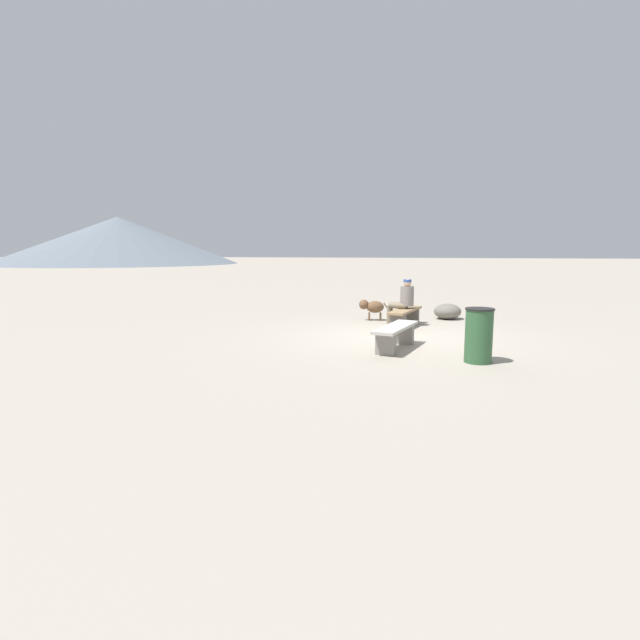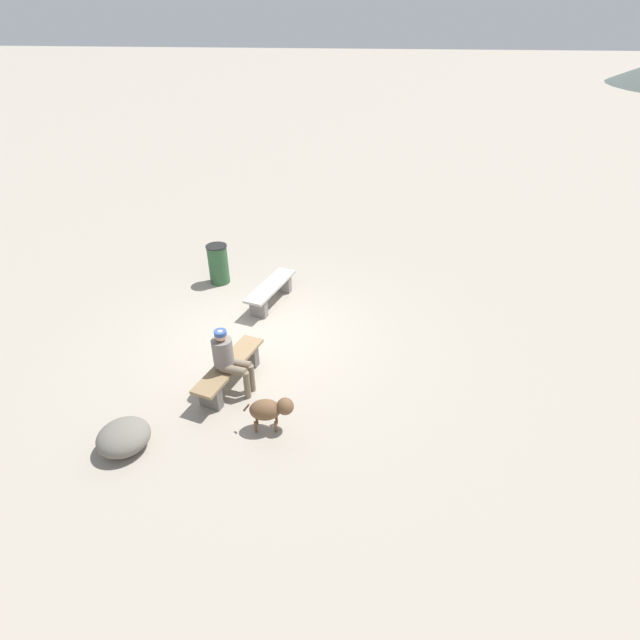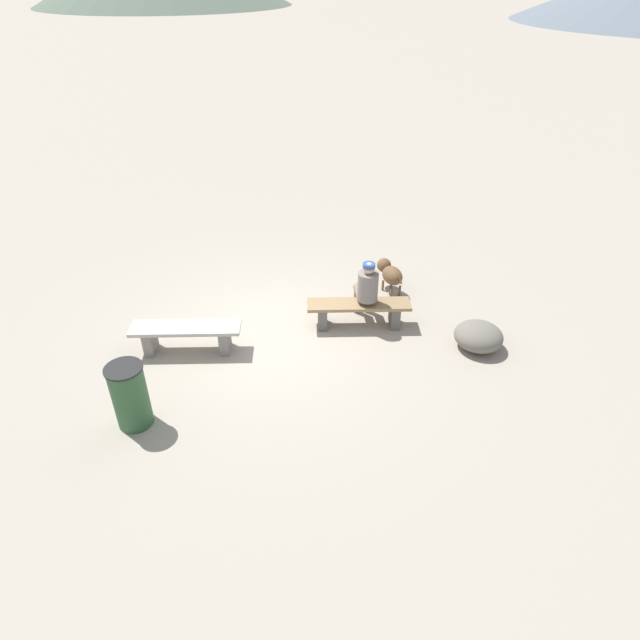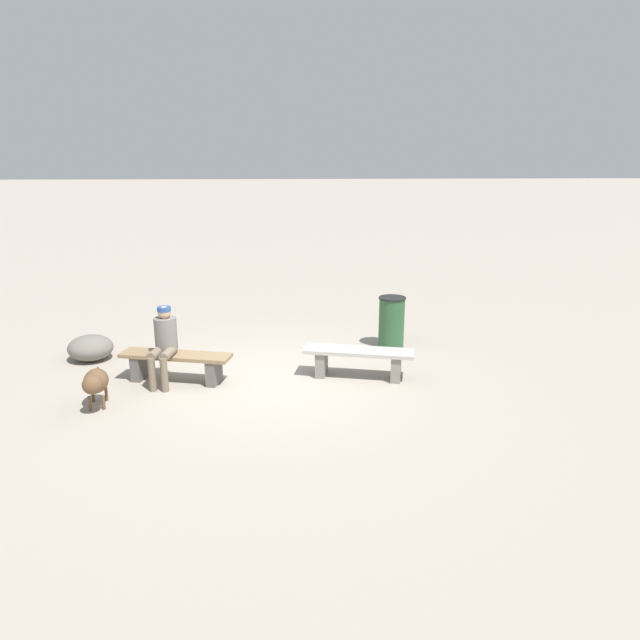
% 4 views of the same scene
% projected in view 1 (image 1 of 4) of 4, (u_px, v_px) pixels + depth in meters
% --- Properties ---
extents(ground, '(210.00, 210.00, 0.06)m').
position_uv_depth(ground, '(396.00, 338.00, 11.01)').
color(ground, '#9E9384').
extents(bench_left, '(1.81, 0.85, 0.48)m').
position_uv_depth(bench_left, '(396.00, 333.00, 9.61)').
color(bench_left, gray).
rests_on(bench_left, ground).
extents(bench_right, '(1.82, 0.83, 0.46)m').
position_uv_depth(bench_right, '(405.00, 315.00, 12.42)').
color(bench_right, '#605B56').
rests_on(bench_right, ground).
extents(seated_person, '(0.41, 0.68, 1.23)m').
position_uv_depth(seated_person, '(403.00, 299.00, 12.52)').
color(seated_person, slate).
rests_on(seated_person, ground).
extents(dog, '(0.41, 0.79, 0.59)m').
position_uv_depth(dog, '(372.00, 306.00, 13.54)').
color(dog, brown).
rests_on(dog, ground).
extents(trash_bin, '(0.50, 0.50, 0.97)m').
position_uv_depth(trash_bin, '(479.00, 335.00, 8.47)').
color(trash_bin, '#2D5633').
rests_on(trash_bin, ground).
extents(boulder, '(1.10, 1.09, 0.44)m').
position_uv_depth(boulder, '(447.00, 311.00, 13.83)').
color(boulder, '#6B665B').
rests_on(boulder, ground).
extents(distant_peak_2, '(32.47, 32.47, 6.46)m').
position_uv_depth(distant_peak_2, '(119.00, 240.00, 66.64)').
color(distant_peak_2, slate).
rests_on(distant_peak_2, ground).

